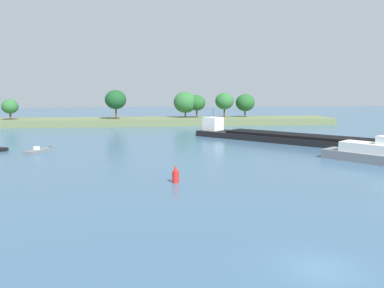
% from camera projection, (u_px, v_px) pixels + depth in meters
% --- Properties ---
extents(ground_plane, '(400.00, 400.00, 0.00)m').
position_uv_depth(ground_plane, '(321.00, 269.00, 20.92)').
color(ground_plane, '#3D607F').
extents(treeline_island, '(94.45, 13.21, 9.55)m').
position_uv_depth(treeline_island, '(169.00, 116.00, 107.61)').
color(treeline_island, '#66754C').
rests_on(treeline_island, ground).
extents(fishing_skiff, '(3.62, 5.01, 0.98)m').
position_uv_depth(fishing_skiff, '(39.00, 151.00, 59.63)').
color(fishing_skiff, slate).
rests_on(fishing_skiff, ground).
extents(cargo_barge, '(31.28, 31.21, 5.70)m').
position_uv_depth(cargo_barge, '(282.00, 137.00, 71.91)').
color(cargo_barge, black).
rests_on(cargo_barge, ground).
extents(channel_buoy_red, '(0.70, 0.70, 1.90)m').
position_uv_depth(channel_buoy_red, '(176.00, 175.00, 40.17)').
color(channel_buoy_red, red).
rests_on(channel_buoy_red, ground).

